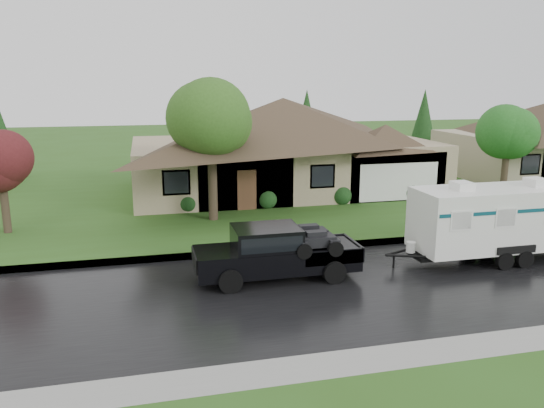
{
  "coord_description": "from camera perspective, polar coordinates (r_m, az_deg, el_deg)",
  "views": [
    {
      "loc": [
        -6.3,
        -17.56,
        6.68
      ],
      "look_at": [
        -1.58,
        2.0,
        2.04
      ],
      "focal_mm": 35.0,
      "sensor_mm": 36.0,
      "label": 1
    }
  ],
  "objects": [
    {
      "name": "shrub_row",
      "position": [
        28.76,
        3.52,
        0.86
      ],
      "size": [
        13.6,
        1.0,
        1.0
      ],
      "color": "#143814",
      "rests_on": "lawn"
    },
    {
      "name": "house_main",
      "position": [
        32.7,
        1.74,
        7.56
      ],
      "size": [
        19.44,
        10.8,
        6.9
      ],
      "color": "#968A66",
      "rests_on": "lawn"
    },
    {
      "name": "tree_red",
      "position": [
        25.78,
        -27.21,
        3.98
      ],
      "size": [
        2.74,
        2.74,
        4.53
      ],
      "color": "#382B1E",
      "rests_on": "lawn"
    },
    {
      "name": "curb",
      "position": [
        21.82,
        3.9,
        -4.67
      ],
      "size": [
        140.0,
        0.5,
        0.15
      ],
      "primitive_type": "cube",
      "color": "gray",
      "rests_on": "ground"
    },
    {
      "name": "road",
      "position": [
        18.07,
        7.97,
        -8.82
      ],
      "size": [
        140.0,
        8.0,
        0.01
      ],
      "primitive_type": "cube",
      "color": "black",
      "rests_on": "ground"
    },
    {
      "name": "pickup_truck",
      "position": [
        18.32,
        0.21,
        -5.05
      ],
      "size": [
        5.62,
        2.14,
        1.87
      ],
      "color": "black",
      "rests_on": "ground"
    },
    {
      "name": "travel_trailer",
      "position": [
        21.9,
        23.2,
        -1.36
      ],
      "size": [
        6.94,
        2.44,
        3.11
      ],
      "color": "white",
      "rests_on": "ground"
    },
    {
      "name": "ground",
      "position": [
        19.82,
        5.85,
        -6.78
      ],
      "size": [
        140.0,
        140.0,
        0.0
      ],
      "primitive_type": "plane",
      "color": "#2F561B",
      "rests_on": "ground"
    },
    {
      "name": "tree_right_green",
      "position": [
        32.98,
        24.07,
        6.84
      ],
      "size": [
        3.17,
        3.17,
        5.25
      ],
      "color": "#382B1E",
      "rests_on": "lawn"
    },
    {
      "name": "tree_left_green",
      "position": [
        25.23,
        -6.57,
        8.59
      ],
      "size": [
        4.04,
        4.04,
        6.68
      ],
      "color": "#382B1E",
      "rests_on": "lawn"
    },
    {
      "name": "lawn",
      "position": [
        33.82,
        -2.57,
        1.71
      ],
      "size": [
        140.0,
        26.0,
        0.15
      ],
      "primitive_type": "cube",
      "color": "#2F561B",
      "rests_on": "ground"
    }
  ]
}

